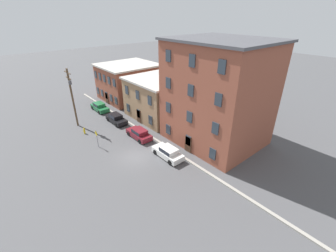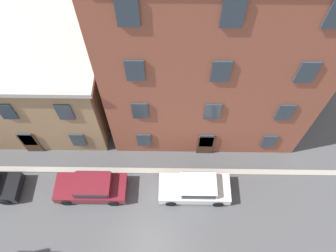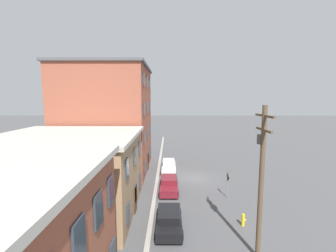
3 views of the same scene
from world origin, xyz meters
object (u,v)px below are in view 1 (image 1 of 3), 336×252
(car_maroon, at_px, (139,133))
(utility_pole, at_px, (72,95))
(fire_hydrant, at_px, (84,131))
(caution_sign, at_px, (97,136))
(car_white, at_px, (168,152))
(car_green, at_px, (100,107))
(car_black, at_px, (116,118))

(car_maroon, height_order, utility_pole, utility_pole)
(car_maroon, bearing_deg, fire_hydrant, -139.06)
(car_maroon, xyz_separation_m, caution_sign, (-1.57, -5.65, 0.92))
(car_white, bearing_deg, caution_sign, -144.66)
(caution_sign, relative_size, fire_hydrant, 2.62)
(car_maroon, bearing_deg, caution_sign, -105.57)
(car_white, bearing_deg, car_green, 179.75)
(car_black, height_order, car_white, same)
(car_white, bearing_deg, car_black, -179.79)
(caution_sign, height_order, fire_hydrant, caution_sign)
(car_white, relative_size, fire_hydrant, 4.58)
(car_maroon, bearing_deg, car_green, 179.50)
(caution_sign, bearing_deg, car_black, 132.83)
(car_black, relative_size, utility_pole, 0.48)
(car_maroon, height_order, fire_hydrant, car_maroon)
(car_black, distance_m, car_white, 13.22)
(utility_pole, bearing_deg, car_green, 123.23)
(car_green, distance_m, utility_pole, 7.89)
(caution_sign, bearing_deg, car_white, 35.34)
(utility_pole, bearing_deg, car_white, 18.39)
(car_maroon, distance_m, caution_sign, 5.94)
(car_black, distance_m, utility_pole, 7.53)
(fire_hydrant, bearing_deg, utility_pole, 176.04)
(car_maroon, distance_m, utility_pole, 11.98)
(car_white, bearing_deg, utility_pole, -161.61)
(car_white, distance_m, utility_pole, 17.63)
(utility_pole, bearing_deg, fire_hydrant, -3.96)
(car_black, height_order, utility_pole, utility_pole)
(car_green, height_order, fire_hydrant, car_green)
(car_green, xyz_separation_m, caution_sign, (11.78, -5.77, 0.92))
(car_green, xyz_separation_m, car_white, (19.79, -0.09, 0.00))
(car_white, distance_m, fire_hydrant, 14.05)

